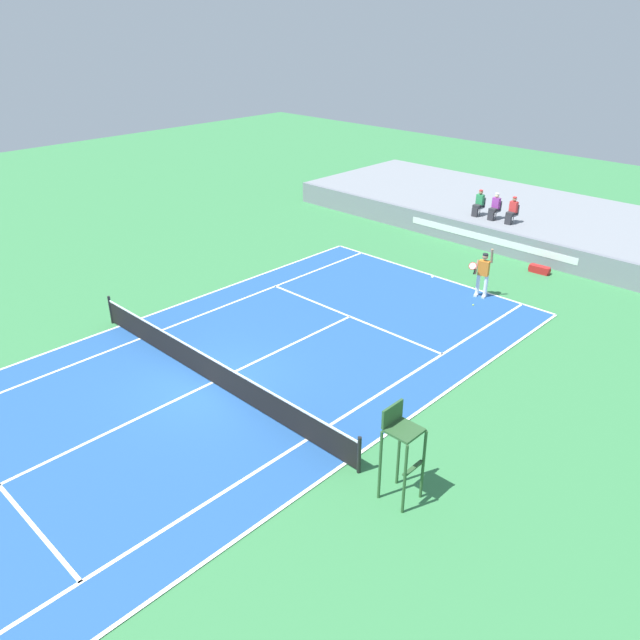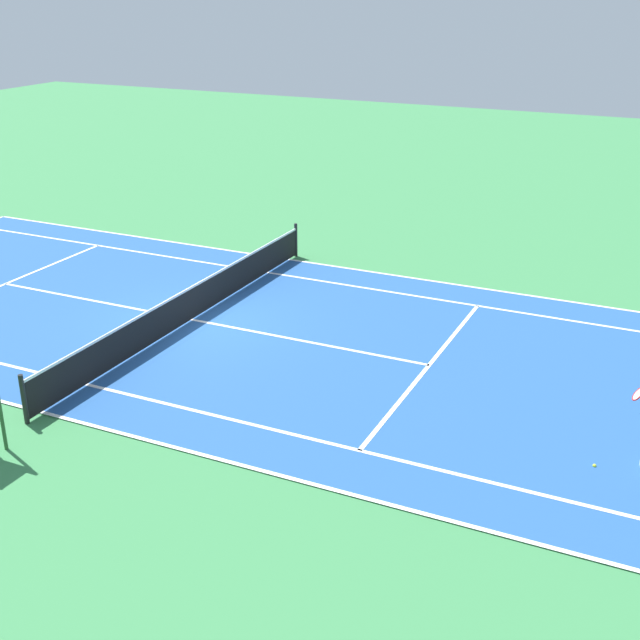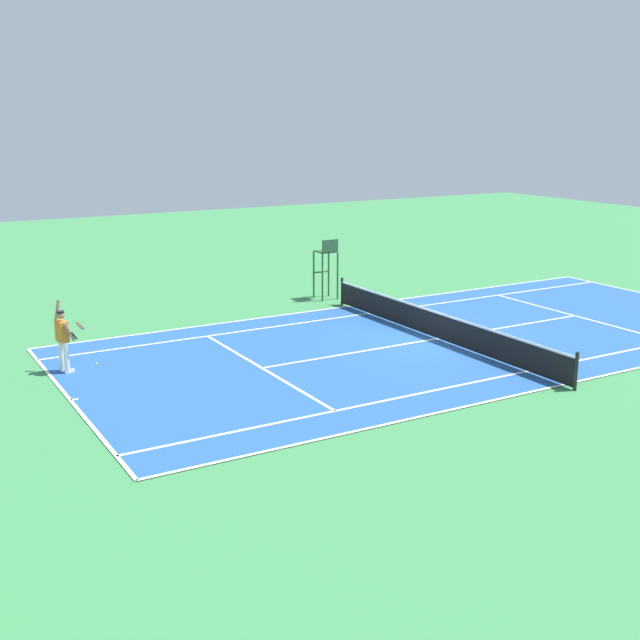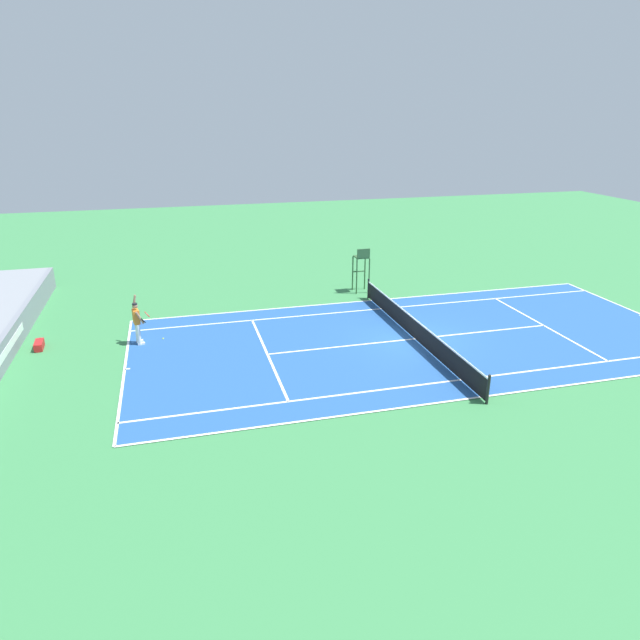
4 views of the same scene
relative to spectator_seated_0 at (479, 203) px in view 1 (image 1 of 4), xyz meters
The scene contains 12 objects.
ground_plane 17.79m from the spectator_seated_0, 85.13° to the right, with size 80.00×80.00×0.00m, color #387F47.
court 17.79m from the spectator_seated_0, 85.13° to the right, with size 11.08×23.88×0.03m.
net 17.74m from the spectator_seated_0, 85.13° to the right, with size 11.98×0.10×1.07m.
barrier_wall 2.31m from the spectator_seated_0, 41.07° to the right, with size 24.81×0.25×1.13m.
bleacher_platform 3.65m from the spectator_seated_0, 64.19° to the left, with size 24.81×8.59×1.13m, color gray.
spectator_seated_0 is the anchor object (origin of this frame).
spectator_seated_1 0.89m from the spectator_seated_0, ahead, with size 0.44×0.60×1.26m.
spectator_seated_2 1.81m from the spectator_seated_0, ahead, with size 0.44×0.60×1.26m.
tennis_player 7.45m from the spectator_seated_0, 57.09° to the right, with size 0.74×0.75×2.08m.
tennis_ball 8.54m from the spectator_seated_0, 59.11° to the right, with size 0.07×0.07×0.07m, color #D1E533.
umpire_chair 19.64m from the spectator_seated_0, 63.90° to the right, with size 0.77×0.77×2.44m.
equipment_bag 5.31m from the spectator_seated_0, 26.11° to the right, with size 0.92×0.37×0.32m.
Camera 1 is at (13.69, -9.44, 10.31)m, focal length 35.05 mm.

